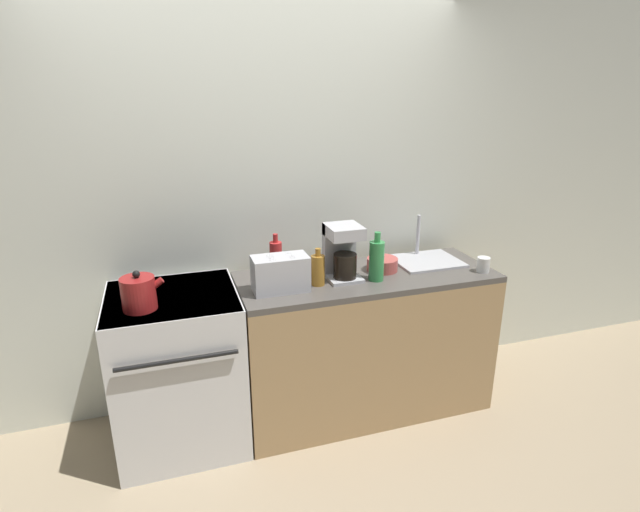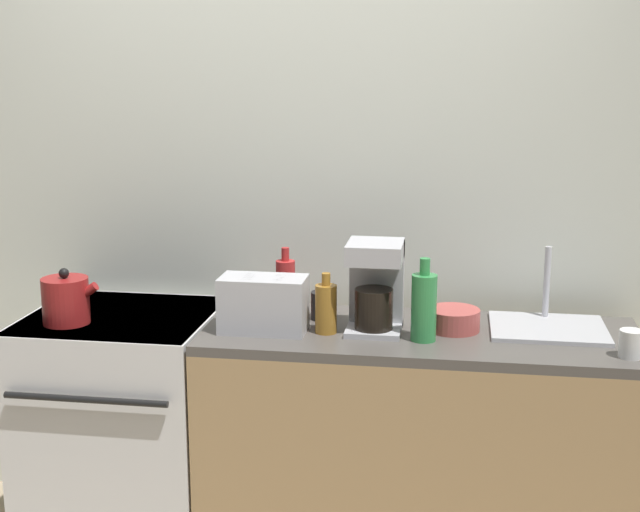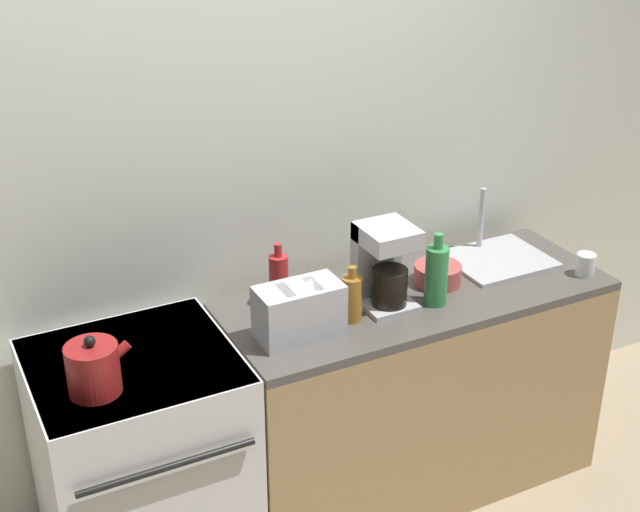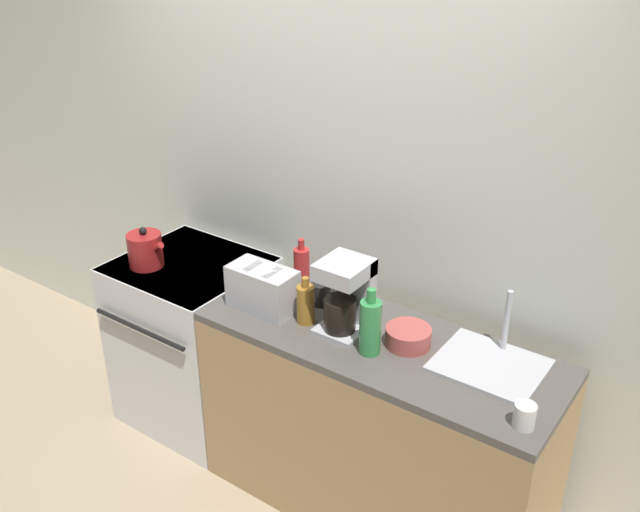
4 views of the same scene
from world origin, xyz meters
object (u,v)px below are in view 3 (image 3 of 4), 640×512
Objects in this scene: toaster at (300,311)px; bottle_green at (436,275)px; stove at (143,465)px; cup_black at (323,290)px; cup_white at (586,265)px; coffee_maker at (384,263)px; bowl at (438,274)px; bottle_amber at (352,298)px; kettle at (94,369)px; bottle_red at (279,279)px.

toaster is 0.57m from bottle_green.
cup_black is (0.77, 0.07, 0.50)m from stove.
bottle_green reaches higher than cup_white.
coffee_maker is at bearing 168.59° from cup_white.
bottle_amber is at bearing -167.24° from bowl.
stove is 3.02× the size of toaster.
kettle is 0.84× the size of bottle_red.
bottle_amber reaches higher than cup_black.
bottle_green is at bearing -6.54° from stove.
bottle_amber is 1.03m from cup_white.
coffee_maker reaches higher than bottle_amber.
toaster is 1.05× the size of bottle_green.
stove is 3.18× the size of bottle_green.
cup_black is at bearing 165.28° from cup_white.
toaster is 0.68m from bowl.
bottle_red is at bearing 164.40° from cup_white.
toaster reaches higher than cup_white.
stove is at bearing -168.18° from bottle_red.
bowl is (0.45, 0.10, -0.05)m from bottle_amber.
bottle_red is at bearing 158.59° from cup_black.
bottle_amber reaches higher than bowl.
bottle_amber is (0.81, -0.10, 0.54)m from stove.
kettle is 0.96m from bottle_amber.
cup_white is at bearing -6.53° from stove.
bottle_amber is 0.75× the size of bottle_green.
bottle_amber is (-0.17, -0.06, -0.08)m from coffee_maker.
bottle_green is at bearing 173.50° from cup_white.
cup_black is at bearing -21.41° from bottle_red.
kettle is at bearing -161.32° from bottle_red.
cup_white is (1.02, -0.11, -0.05)m from bottle_amber.
bowl is at bearing 8.17° from coffee_maker.
cup_white reaches higher than stove.
stove is 0.82m from toaster.
cup_white is at bearing -4.32° from toaster.
bottle_red reaches higher than kettle.
kettle is at bearing -178.79° from toaster.
bottle_amber is at bearing 1.96° from kettle.
stove is at bearing -174.94° from cup_black.
bottle_amber is at bearing 4.47° from toaster.
kettle is 0.99× the size of bottle_amber.
coffee_maker is 0.21m from bottle_green.
bottle_red reaches higher than bowl.
cup_black is (0.16, -0.06, -0.05)m from bottle_red.
bottle_amber is at bearing -160.01° from coffee_maker.
cup_white is at bearing -20.26° from bowl.
kettle is 1.42m from bowl.
bottle_green reaches higher than kettle.
cup_black is at bearing 5.06° from stove.
kettle reaches higher than bowl.
bowl is at bearing 53.14° from bottle_green.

